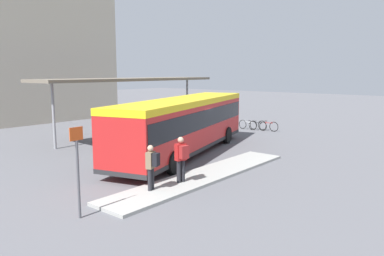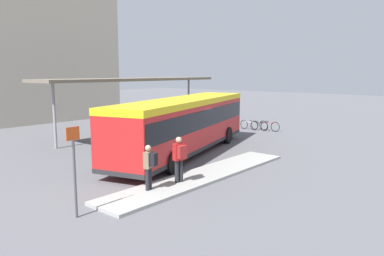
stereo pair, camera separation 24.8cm
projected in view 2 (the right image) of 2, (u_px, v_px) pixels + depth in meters
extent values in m
plane|color=#5B5B60|center=(185.00, 154.00, 20.26)|extent=(120.00, 120.00, 0.00)
cube|color=#9E9E99|center=(203.00, 176.00, 15.79)|extent=(10.42, 1.80, 0.12)
cube|color=red|center=(184.00, 123.00, 20.01)|extent=(12.63, 5.89, 2.64)
cube|color=yellow|center=(184.00, 102.00, 19.83)|extent=(12.65, 5.91, 0.30)
cube|color=black|center=(184.00, 117.00, 19.96)|extent=(12.40, 5.85, 0.92)
cube|color=black|center=(223.00, 107.00, 25.58)|extent=(0.72, 2.18, 1.02)
cube|color=#28282B|center=(185.00, 146.00, 20.19)|extent=(12.64, 5.90, 0.20)
cylinder|color=black|center=(193.00, 133.00, 24.14)|extent=(1.05, 0.56, 1.01)
cylinder|color=black|center=(228.00, 135.00, 23.21)|extent=(1.05, 0.56, 1.01)
cylinder|color=black|center=(126.00, 158.00, 17.15)|extent=(1.05, 0.56, 1.01)
cylinder|color=black|center=(172.00, 162.00, 16.22)|extent=(1.05, 0.56, 1.01)
cylinder|color=#232328|center=(147.00, 180.00, 13.59)|extent=(0.15, 0.15, 0.81)
cylinder|color=#232328|center=(150.00, 178.00, 13.76)|extent=(0.15, 0.15, 0.81)
cube|color=#7A664C|center=(148.00, 160.00, 13.57)|extent=(0.46, 0.35, 0.61)
cube|color=black|center=(153.00, 159.00, 13.49)|extent=(0.35, 0.29, 0.46)
sphere|color=tan|center=(148.00, 148.00, 13.50)|extent=(0.22, 0.22, 0.22)
cylinder|color=#232328|center=(177.00, 172.00, 14.55)|extent=(0.16, 0.16, 0.88)
cylinder|color=#232328|center=(181.00, 171.00, 14.67)|extent=(0.16, 0.16, 0.88)
cube|color=#B21E1E|center=(179.00, 152.00, 14.50)|extent=(0.48, 0.33, 0.66)
cube|color=maroon|center=(182.00, 152.00, 14.31)|extent=(0.37, 0.28, 0.50)
sphere|color=tan|center=(179.00, 140.00, 14.43)|extent=(0.24, 0.24, 0.24)
torus|color=black|center=(275.00, 127.00, 27.65)|extent=(0.10, 0.75, 0.74)
torus|color=black|center=(264.00, 125.00, 28.35)|extent=(0.10, 0.75, 0.74)
cylinder|color=red|center=(269.00, 123.00, 27.96)|extent=(0.09, 0.79, 0.04)
cylinder|color=red|center=(267.00, 124.00, 28.10)|extent=(0.04, 0.04, 0.37)
cube|color=black|center=(267.00, 121.00, 28.07)|extent=(0.08, 0.18, 0.04)
cylinder|color=red|center=(274.00, 122.00, 27.67)|extent=(0.48, 0.06, 0.03)
torus|color=black|center=(255.00, 125.00, 28.78)|extent=(0.15, 0.68, 0.69)
torus|color=black|center=(264.00, 126.00, 28.08)|extent=(0.15, 0.68, 0.69)
cylinder|color=black|center=(260.00, 123.00, 28.40)|extent=(0.15, 0.72, 0.04)
cylinder|color=black|center=(261.00, 124.00, 28.28)|extent=(0.04, 0.04, 0.34)
cube|color=black|center=(261.00, 122.00, 28.25)|extent=(0.10, 0.19, 0.04)
cylinder|color=black|center=(256.00, 121.00, 28.66)|extent=(0.48, 0.11, 0.03)
torus|color=black|center=(244.00, 124.00, 29.07)|extent=(0.10, 0.70, 0.70)
torus|color=black|center=(254.00, 126.00, 28.41)|extent=(0.10, 0.70, 0.70)
cylinder|color=silver|center=(249.00, 122.00, 28.71)|extent=(0.09, 0.74, 0.04)
cylinder|color=silver|center=(251.00, 123.00, 28.60)|extent=(0.04, 0.04, 0.34)
cube|color=black|center=(251.00, 121.00, 28.57)|extent=(0.08, 0.18, 0.04)
cylinder|color=silver|center=(245.00, 121.00, 28.96)|extent=(0.48, 0.07, 0.03)
cube|color=#706656|center=(132.00, 79.00, 25.53)|extent=(13.85, 2.96, 0.18)
cylinder|color=gray|center=(54.00, 116.00, 21.39)|extent=(0.16, 0.16, 3.80)
cylinder|color=gray|center=(189.00, 103.00, 30.26)|extent=(0.16, 0.16, 3.80)
cylinder|color=slate|center=(182.00, 131.00, 26.75)|extent=(0.82, 0.82, 0.48)
sphere|color=#337F38|center=(181.00, 122.00, 26.66)|extent=(0.95, 0.95, 0.95)
cylinder|color=slate|center=(212.00, 126.00, 28.78)|extent=(0.74, 0.74, 0.55)
sphere|color=#235B28|center=(212.00, 118.00, 28.70)|extent=(0.85, 0.85, 0.85)
cylinder|color=#4C4C51|center=(75.00, 179.00, 11.25)|extent=(0.08, 0.08, 2.40)
cube|color=#D84C19|center=(73.00, 134.00, 11.04)|extent=(0.44, 0.03, 0.40)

